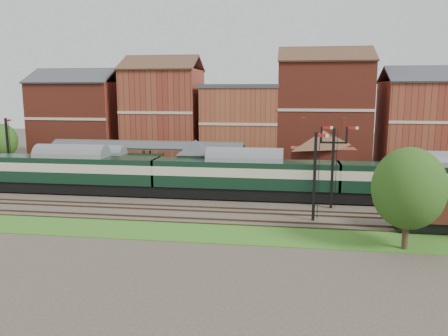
# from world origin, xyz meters

# --- Properties ---
(ground) EXTENTS (160.00, 160.00, 0.00)m
(ground) POSITION_xyz_m (0.00, 0.00, 0.00)
(ground) COLOR #473D33
(ground) RESTS_ON ground
(grass_back) EXTENTS (90.00, 4.50, 0.06)m
(grass_back) POSITION_xyz_m (0.00, 16.00, 0.03)
(grass_back) COLOR #2D6619
(grass_back) RESTS_ON ground
(grass_front) EXTENTS (90.00, 5.00, 0.06)m
(grass_front) POSITION_xyz_m (0.00, -12.00, 0.03)
(grass_front) COLOR #2D6619
(grass_front) RESTS_ON ground
(fence) EXTENTS (90.00, 0.12, 1.50)m
(fence) POSITION_xyz_m (0.00, 18.00, 0.75)
(fence) COLOR #193823
(fence) RESTS_ON ground
(platform) EXTENTS (55.00, 3.40, 1.00)m
(platform) POSITION_xyz_m (-5.00, 9.75, 0.50)
(platform) COLOR #2D2D2D
(platform) RESTS_ON ground
(signal_box) EXTENTS (5.40, 5.40, 6.00)m
(signal_box) POSITION_xyz_m (-3.00, 3.25, 3.19)
(signal_box) COLOR #606D4E
(signal_box) RESTS_ON ground
(brick_hut) EXTENTS (3.20, 2.64, 2.94)m
(brick_hut) POSITION_xyz_m (5.00, 3.25, 1.20)
(brick_hut) COLOR maroon
(brick_hut) RESTS_ON ground
(station_building) EXTENTS (8.10, 8.10, 5.90)m
(station_building) POSITION_xyz_m (12.00, 9.75, 3.96)
(station_building) COLOR #953726
(station_building) RESTS_ON platform
(canopy) EXTENTS (26.00, 3.89, 4.08)m
(canopy) POSITION_xyz_m (-11.00, 9.75, 4.58)
(canopy) COLOR brown
(canopy) RESTS_ON platform
(semaphore_bracket) EXTENTS (3.60, 0.25, 8.18)m
(semaphore_bracket) POSITION_xyz_m (12.04, -2.50, 4.63)
(semaphore_bracket) COLOR black
(semaphore_bracket) RESTS_ON ground
(semaphore_platform_end) EXTENTS (1.23, 0.25, 8.00)m
(semaphore_platform_end) POSITION_xyz_m (-29.98, 8.00, 4.16)
(semaphore_platform_end) COLOR black
(semaphore_platform_end) RESTS_ON ground
(semaphore_siding) EXTENTS (1.23, 0.25, 8.00)m
(semaphore_siding) POSITION_xyz_m (10.02, -7.00, 4.16)
(semaphore_siding) COLOR black
(semaphore_siding) RESTS_ON ground
(town_backdrop) EXTENTS (69.00, 10.00, 16.00)m
(town_backdrop) POSITION_xyz_m (-0.18, 25.00, 7.00)
(town_backdrop) COLOR #953726
(town_backdrop) RESTS_ON ground
(dmu_train) EXTENTS (59.16, 3.11, 4.54)m
(dmu_train) POSITION_xyz_m (3.06, 0.00, 2.64)
(dmu_train) COLOR black
(dmu_train) RESTS_ON ground
(platform_railcar) EXTENTS (16.84, 2.66, 3.88)m
(platform_railcar) POSITION_xyz_m (-16.45, 6.50, 2.28)
(platform_railcar) COLOR black
(platform_railcar) RESTS_ON ground
(goods_van_a) EXTENTS (5.64, 2.44, 3.42)m
(goods_van_a) POSITION_xyz_m (19.46, -9.00, 1.96)
(goods_van_a) COLOR black
(goods_van_a) RESTS_ON ground
(tree_far) EXTENTS (5.23, 5.23, 7.63)m
(tree_far) POSITION_xyz_m (16.28, -13.60, 4.61)
(tree_far) COLOR #382619
(tree_far) RESTS_ON ground
(tree_back) EXTENTS (4.55, 4.55, 6.66)m
(tree_back) POSITION_xyz_m (-36.00, 15.38, 4.02)
(tree_back) COLOR #382619
(tree_back) RESTS_ON ground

